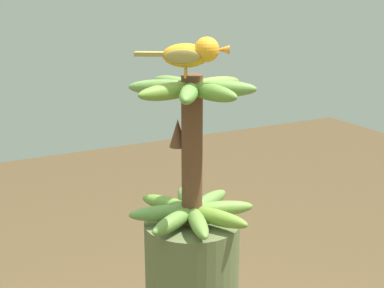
% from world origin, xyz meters
% --- Properties ---
extents(banana_bunch, '(0.27, 0.27, 0.32)m').
position_xyz_m(banana_bunch, '(0.00, -0.00, 1.20)').
color(banana_bunch, brown).
rests_on(banana_bunch, banana_tree).
extents(perched_bird, '(0.17, 0.11, 0.08)m').
position_xyz_m(perched_bird, '(0.01, 0.03, 1.40)').
color(perched_bird, '#C68933').
rests_on(perched_bird, banana_bunch).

